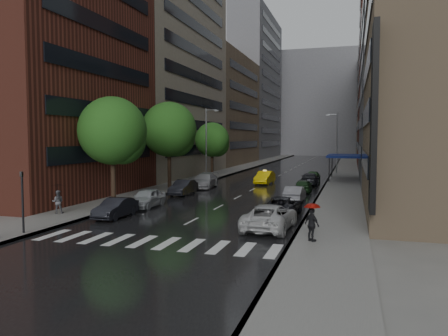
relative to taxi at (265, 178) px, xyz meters
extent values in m
plane|color=gray|center=(-0.15, -28.07, -0.76)|extent=(220.00, 220.00, 0.00)
cube|color=black|center=(-0.15, 21.93, -0.75)|extent=(14.00, 140.00, 0.01)
cube|color=gray|center=(-9.15, 21.93, -0.68)|extent=(4.00, 140.00, 0.15)
cube|color=gray|center=(8.85, 21.93, -0.68)|extent=(4.00, 140.00, 0.15)
cube|color=silver|center=(-6.25, -30.07, -0.75)|extent=(0.55, 2.80, 0.01)
cube|color=silver|center=(-4.85, -30.07, -0.75)|extent=(0.55, 2.80, 0.01)
cube|color=silver|center=(-3.45, -30.07, -0.75)|extent=(0.55, 2.80, 0.01)
cube|color=silver|center=(-2.05, -30.07, -0.75)|extent=(0.55, 2.80, 0.01)
cube|color=silver|center=(-0.65, -30.07, -0.75)|extent=(0.55, 2.80, 0.01)
cube|color=silver|center=(0.75, -30.07, -0.75)|extent=(0.55, 2.80, 0.01)
cube|color=silver|center=(2.15, -30.07, -0.75)|extent=(0.55, 2.80, 0.01)
cube|color=silver|center=(3.55, -30.07, -0.75)|extent=(0.55, 2.80, 0.01)
cube|color=silver|center=(4.95, -30.07, -0.75)|extent=(0.55, 2.80, 0.01)
cube|color=silver|center=(6.35, -30.07, -0.75)|extent=(0.55, 2.80, 0.01)
cube|color=maroon|center=(-15.15, -16.07, 12.24)|extent=(8.00, 20.00, 26.00)
cube|color=gray|center=(-15.15, 7.93, 16.24)|extent=(8.00, 28.00, 34.00)
cube|color=#937A5B|center=(-15.15, 35.93, 10.24)|extent=(8.00, 28.00, 22.00)
cube|color=slate|center=(-15.15, 65.93, 18.24)|extent=(8.00, 32.00, 38.00)
cube|color=#937A5B|center=(14.85, -16.07, 14.24)|extent=(8.00, 20.00, 30.00)
cube|color=slate|center=(14.85, 7.93, 11.24)|extent=(8.00, 28.00, 24.00)
cube|color=maroon|center=(14.85, 35.93, 17.24)|extent=(8.00, 28.00, 36.00)
cube|color=gray|center=(14.85, 65.93, 13.24)|extent=(8.00, 32.00, 28.00)
cube|color=black|center=(10.95, -26.07, 5.74)|extent=(0.30, 2.20, 10.00)
cube|color=slate|center=(-0.15, 89.93, 15.24)|extent=(40.00, 14.00, 32.00)
cylinder|color=#382619|center=(-8.75, -19.26, 1.65)|extent=(0.40, 0.40, 4.83)
sphere|color=#1E5116|center=(-8.75, -19.26, 5.28)|extent=(5.52, 5.52, 5.52)
cylinder|color=#382619|center=(-8.75, -7.91, 1.78)|extent=(0.40, 0.40, 5.08)
sphere|color=#1E5116|center=(-8.75, -7.91, 5.59)|extent=(5.81, 5.81, 5.81)
cylinder|color=#382619|center=(-8.75, 6.80, 1.32)|extent=(0.40, 0.40, 4.16)
sphere|color=#1E5116|center=(-8.75, 6.80, 4.44)|extent=(4.76, 4.76, 4.76)
imported|color=#DFBC0B|center=(0.00, 0.00, 0.00)|extent=(1.83, 4.68, 1.52)
imported|color=black|center=(-5.55, -24.40, -0.08)|extent=(1.46, 4.12, 1.36)
imported|color=#A8ADB2|center=(-5.55, -19.70, -0.01)|extent=(1.83, 4.40, 1.49)
imported|color=black|center=(-5.55, -11.98, -0.04)|extent=(1.54, 4.35, 1.43)
imported|color=gray|center=(-5.55, -5.70, 0.02)|extent=(2.56, 5.52, 1.56)
imported|color=beige|center=(5.25, -25.19, 0.01)|extent=(2.78, 5.64, 1.54)
imported|color=black|center=(5.25, -20.38, -0.07)|extent=(2.41, 5.04, 1.39)
imported|color=slate|center=(5.25, -13.47, -0.07)|extent=(1.51, 4.18, 1.37)
imported|color=black|center=(5.25, -6.84, -0.09)|extent=(1.69, 3.99, 1.35)
imported|color=black|center=(5.25, 0.18, -0.06)|extent=(2.14, 4.92, 1.41)
imported|color=#1C3B1B|center=(5.25, 4.87, -0.07)|extent=(1.77, 4.11, 1.38)
imported|color=#55555B|center=(-9.94, -24.73, 0.21)|extent=(1.00, 0.93, 1.64)
imported|color=black|center=(-9.94, -24.73, 1.04)|extent=(0.96, 0.98, 0.88)
imported|color=black|center=(7.97, -28.10, 0.25)|extent=(1.03, 1.00, 1.73)
imported|color=#AE160D|center=(7.97, -28.10, 1.04)|extent=(0.82, 0.82, 0.72)
cylinder|color=black|center=(-7.75, -30.60, 0.99)|extent=(0.12, 0.12, 3.20)
imported|color=black|center=(-7.75, -30.60, 2.39)|extent=(0.18, 0.15, 0.90)
cylinder|color=gray|center=(-7.95, 1.93, 3.89)|extent=(0.18, 0.18, 9.00)
cube|color=gray|center=(-6.55, 1.93, 8.09)|extent=(0.50, 0.22, 0.16)
cylinder|color=gray|center=(7.65, 16.93, 3.89)|extent=(0.18, 0.18, 9.00)
cube|color=gray|center=(6.25, 16.93, 8.09)|extent=(0.50, 0.22, 0.16)
cube|color=navy|center=(8.85, 6.93, 2.39)|extent=(4.00, 8.00, 0.25)
cylinder|color=black|center=(7.25, 3.13, 0.89)|extent=(0.12, 0.12, 3.00)
cylinder|color=black|center=(7.25, 10.73, 0.89)|extent=(0.12, 0.12, 3.00)
camera|label=1|loc=(9.89, -50.61, 4.72)|focal=35.00mm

